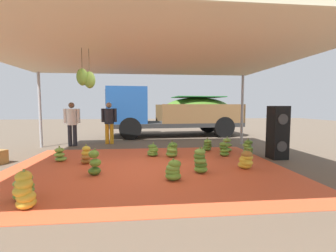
% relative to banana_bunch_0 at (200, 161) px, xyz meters
% --- Properties ---
extents(ground_plane, '(40.00, 40.00, 0.00)m').
position_rel_banana_bunch_0_xyz_m(ground_plane, '(-1.19, 3.55, -0.26)').
color(ground_plane, brown).
extents(tarp_orange, '(6.66, 5.27, 0.01)m').
position_rel_banana_bunch_0_xyz_m(tarp_orange, '(-1.19, 0.55, -0.26)').
color(tarp_orange, '#D1512D').
rests_on(tarp_orange, ground).
extents(tent_canopy, '(8.00, 7.00, 2.78)m').
position_rel_banana_bunch_0_xyz_m(tent_canopy, '(-1.21, 0.46, 2.43)').
color(tent_canopy, '#9EA0A5').
rests_on(tent_canopy, ground).
extents(banana_bunch_0, '(0.42, 0.42, 0.58)m').
position_rel_banana_bunch_0_xyz_m(banana_bunch_0, '(0.00, 0.00, 0.00)').
color(banana_bunch_0, '#60932D').
rests_on(banana_bunch_0, tarp_orange).
extents(banana_bunch_1, '(0.45, 0.45, 0.41)m').
position_rel_banana_bunch_0_xyz_m(banana_bunch_1, '(-0.99, 1.88, -0.09)').
color(banana_bunch_1, '#518428').
rests_on(banana_bunch_1, tarp_orange).
extents(banana_bunch_2, '(0.48, 0.48, 0.47)m').
position_rel_banana_bunch_0_xyz_m(banana_bunch_2, '(-0.43, 1.68, -0.05)').
color(banana_bunch_2, '#6B9E38').
rests_on(banana_bunch_2, tarp_orange).
extents(banana_bunch_3, '(0.41, 0.44, 0.47)m').
position_rel_banana_bunch_0_xyz_m(banana_bunch_3, '(1.15, 0.19, -0.05)').
color(banana_bunch_3, gold).
rests_on(banana_bunch_3, tarp_orange).
extents(banana_bunch_4, '(0.42, 0.42, 0.54)m').
position_rel_banana_bunch_0_xyz_m(banana_bunch_4, '(1.83, 1.55, -0.03)').
color(banana_bunch_4, '#518428').
rests_on(banana_bunch_4, tarp_orange).
extents(banana_bunch_5, '(0.36, 0.39, 0.51)m').
position_rel_banana_bunch_0_xyz_m(banana_bunch_5, '(-2.75, 1.09, -0.04)').
color(banana_bunch_5, '#996628').
rests_on(banana_bunch_5, tarp_orange).
extents(banana_bunch_6, '(0.44, 0.45, 0.45)m').
position_rel_banana_bunch_0_xyz_m(banana_bunch_6, '(-3.18, -1.18, -0.07)').
color(banana_bunch_6, '#518428').
rests_on(banana_bunch_6, tarp_orange).
extents(banana_bunch_7, '(0.42, 0.41, 0.43)m').
position_rel_banana_bunch_0_xyz_m(banana_bunch_7, '(0.87, 2.56, -0.08)').
color(banana_bunch_7, '#518428').
rests_on(banana_bunch_7, tarp_orange).
extents(banana_bunch_8, '(0.39, 0.42, 0.47)m').
position_rel_banana_bunch_0_xyz_m(banana_bunch_8, '(1.14, 1.69, -0.06)').
color(banana_bunch_8, '#518428').
rests_on(banana_bunch_8, tarp_orange).
extents(banana_bunch_9, '(0.44, 0.42, 0.44)m').
position_rel_banana_bunch_0_xyz_m(banana_bunch_9, '(-0.67, -0.45, -0.06)').
color(banana_bunch_9, '#60932D').
rests_on(banana_bunch_9, tarp_orange).
extents(banana_bunch_10, '(0.38, 0.38, 0.58)m').
position_rel_banana_bunch_0_xyz_m(banana_bunch_10, '(-2.32, 0.05, -0.00)').
color(banana_bunch_10, '#477523').
rests_on(banana_bunch_10, tarp_orange).
extents(banana_bunch_11, '(0.35, 0.35, 0.50)m').
position_rel_banana_bunch_0_xyz_m(banana_bunch_11, '(1.47, 2.33, -0.05)').
color(banana_bunch_11, '#6B9E38').
rests_on(banana_bunch_11, tarp_orange).
extents(banana_bunch_12, '(0.38, 0.39, 0.43)m').
position_rel_banana_bunch_0_xyz_m(banana_bunch_12, '(-3.52, 1.45, -0.08)').
color(banana_bunch_12, '#75A83D').
rests_on(banana_bunch_12, tarp_orange).
extents(banana_bunch_13, '(0.39, 0.38, 0.59)m').
position_rel_banana_bunch_0_xyz_m(banana_bunch_13, '(-2.97, -1.59, 0.01)').
color(banana_bunch_13, gold).
rests_on(banana_bunch_13, tarp_orange).
extents(cargo_truck_main, '(6.73, 2.94, 2.40)m').
position_rel_banana_bunch_0_xyz_m(cargo_truck_main, '(0.11, 6.81, 0.99)').
color(cargo_truck_main, '#2D2D2D').
rests_on(cargo_truck_main, ground).
extents(worker_0, '(0.60, 0.37, 1.65)m').
position_rel_banana_bunch_0_xyz_m(worker_0, '(-3.94, 4.04, 0.70)').
color(worker_0, '#26262D').
rests_on(worker_0, ground).
extents(worker_1, '(0.61, 0.37, 1.65)m').
position_rel_banana_bunch_0_xyz_m(worker_1, '(-2.63, 4.44, 0.70)').
color(worker_1, orange).
rests_on(worker_1, ground).
extents(speaker_stack, '(0.47, 0.48, 1.51)m').
position_rel_banana_bunch_0_xyz_m(speaker_stack, '(2.54, 1.21, 0.49)').
color(speaker_stack, black).
rests_on(speaker_stack, ground).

